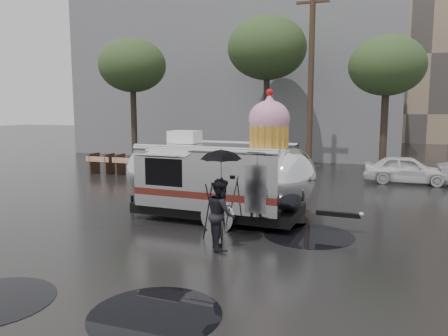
% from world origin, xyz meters
% --- Properties ---
extents(ground, '(120.00, 120.00, 0.00)m').
position_xyz_m(ground, '(0.00, 0.00, 0.00)').
color(ground, black).
rests_on(ground, ground).
extents(puddles, '(6.60, 9.73, 0.01)m').
position_xyz_m(puddles, '(2.34, 1.35, 0.01)').
color(puddles, black).
rests_on(puddles, ground).
extents(grey_building, '(22.00, 12.00, 13.00)m').
position_xyz_m(grey_building, '(-4.00, 24.00, 6.50)').
color(grey_building, slate).
rests_on(grey_building, ground).
extents(utility_pole, '(1.60, 0.28, 9.00)m').
position_xyz_m(utility_pole, '(2.50, 14.00, 4.62)').
color(utility_pole, '#473323').
rests_on(utility_pole, ground).
extents(tree_left, '(3.64, 3.64, 6.95)m').
position_xyz_m(tree_left, '(-7.00, 13.00, 5.48)').
color(tree_left, '#382D26').
rests_on(tree_left, ground).
extents(tree_mid, '(4.20, 4.20, 8.03)m').
position_xyz_m(tree_mid, '(0.00, 15.00, 6.34)').
color(tree_mid, '#382D26').
rests_on(tree_mid, ground).
extents(tree_right, '(3.36, 3.36, 6.42)m').
position_xyz_m(tree_right, '(6.00, 13.00, 5.06)').
color(tree_right, '#382D26').
rests_on(tree_right, ground).
extents(barricade_row, '(4.30, 0.80, 1.00)m').
position_xyz_m(barricade_row, '(-5.55, 9.96, 0.52)').
color(barricade_row, '#473323').
rests_on(barricade_row, ground).
extents(airstream_trailer, '(7.07, 2.78, 3.81)m').
position_xyz_m(airstream_trailer, '(1.59, 3.47, 1.34)').
color(airstream_trailer, silver).
rests_on(airstream_trailer, ground).
extents(person_right, '(0.76, 0.90, 1.63)m').
position_xyz_m(person_right, '(2.51, 1.03, 0.82)').
color(person_right, black).
rests_on(person_right, ground).
extents(umbrella_black, '(1.14, 1.14, 2.33)m').
position_xyz_m(umbrella_black, '(2.51, 1.03, 1.94)').
color(umbrella_black, black).
rests_on(umbrella_black, ground).
extents(tripod, '(0.55, 0.58, 1.41)m').
position_xyz_m(tripod, '(2.07, 1.73, 0.82)').
color(tripod, black).
rests_on(tripod, ground).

